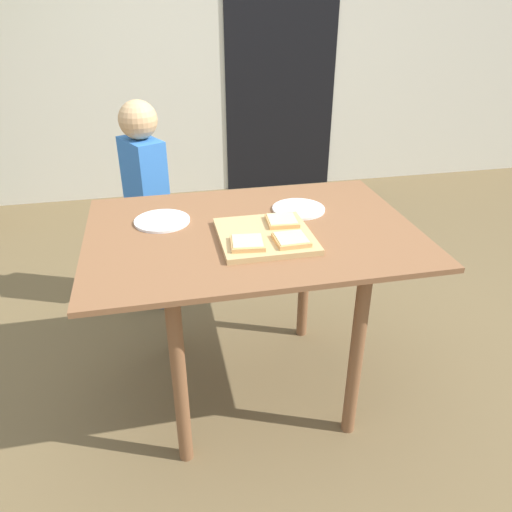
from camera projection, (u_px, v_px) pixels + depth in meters
name	position (u px, v px, depth m)	size (l,w,h in m)	color
ground_plane	(253.00, 385.00, 2.14)	(16.00, 16.00, 0.00)	brown
house_door	(281.00, 65.00, 3.89)	(0.90, 0.02, 2.00)	black
dining_table	(252.00, 256.00, 1.84)	(1.19, 0.84, 0.75)	brown
cutting_board	(265.00, 236.00, 1.71)	(0.32, 0.33, 0.02)	tan
pizza_slice_near_right	(291.00, 239.00, 1.65)	(0.11, 0.12, 0.02)	tan
pizza_slice_far_right	(282.00, 221.00, 1.78)	(0.12, 0.12, 0.02)	tan
pizza_slice_near_left	(247.00, 243.00, 1.62)	(0.12, 0.12, 0.02)	tan
plate_white_right	(299.00, 209.00, 1.94)	(0.21, 0.21, 0.01)	white
plate_white_left	(162.00, 221.00, 1.84)	(0.21, 0.21, 0.01)	white
child_left	(146.00, 193.00, 2.44)	(0.23, 0.28, 1.08)	#3B4F5A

